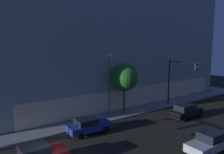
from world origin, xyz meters
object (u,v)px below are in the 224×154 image
street_lamp_sidewalk (109,78)px  car_blue (88,125)px  modern_building (99,39)px  car_black (186,111)px  car_silver (209,142)px  traffic_light_far_corner (178,75)px  sidewalk_tree (124,77)px

street_lamp_sidewalk → car_blue: (-4.46, -2.66, -4.26)m
modern_building → car_blue: 21.39m
street_lamp_sidewalk → car_black: size_ratio=1.69×
car_silver → modern_building: bearing=79.5°
modern_building → car_blue: modern_building is taller
traffic_light_far_corner → modern_building: bearing=106.3°
street_lamp_sidewalk → car_black: bearing=-35.9°
street_lamp_sidewalk → car_black: (7.75, -5.60, -4.22)m
car_silver → car_blue: bearing=124.3°
traffic_light_far_corner → street_lamp_sidewalk: 11.06m
car_black → traffic_light_far_corner: bearing=50.3°
traffic_light_far_corner → car_blue: traffic_light_far_corner is taller
street_lamp_sidewalk → car_silver: 12.92m
sidewalk_tree → car_silver: (-0.71, -12.39, -4.05)m
modern_building → car_blue: bearing=-125.2°
street_lamp_sidewalk → car_silver: (1.93, -12.04, -4.26)m
modern_building → car_black: modern_building is taller
car_blue → traffic_light_far_corner: bearing=3.2°
traffic_light_far_corner → street_lamp_sidewalk: size_ratio=0.88×
traffic_light_far_corner → car_black: (-3.16, -3.81, -3.96)m
sidewalk_tree → car_silver: 13.05m
modern_building → sidewalk_tree: modern_building is taller
traffic_light_far_corner → car_blue: 15.90m
street_lamp_sidewalk → car_silver: bearing=-80.9°
modern_building → traffic_light_far_corner: modern_building is taller
modern_building → street_lamp_sidewalk: modern_building is taller
street_lamp_sidewalk → car_silver: size_ratio=1.76×
modern_building → sidewalk_tree: size_ratio=5.93×
sidewalk_tree → car_blue: (-7.10, -3.00, -4.06)m
traffic_light_far_corner → street_lamp_sidewalk: street_lamp_sidewalk is taller
traffic_light_far_corner → sidewalk_tree: bearing=165.5°
traffic_light_far_corner → sidewalk_tree: size_ratio=1.05×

